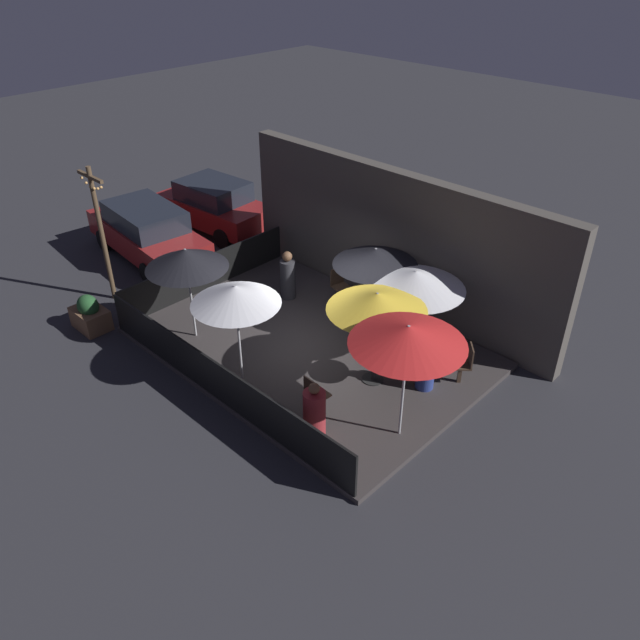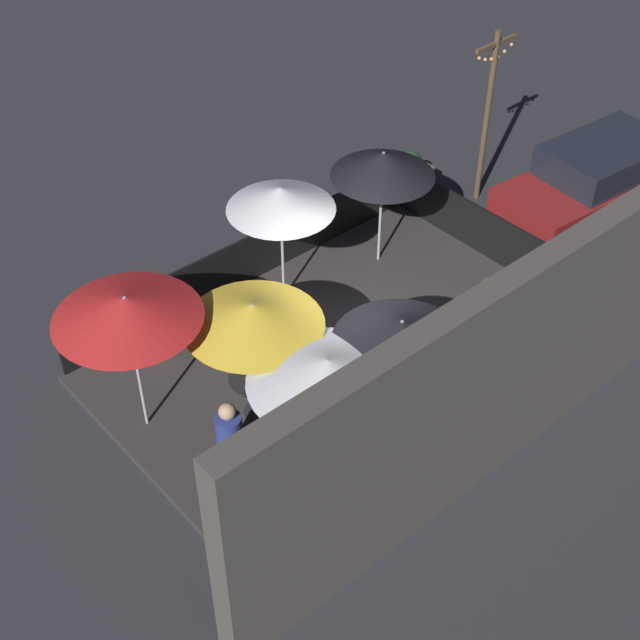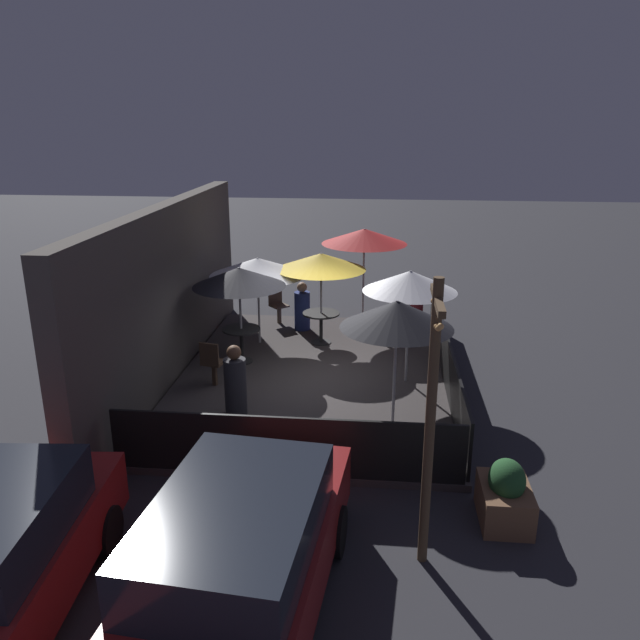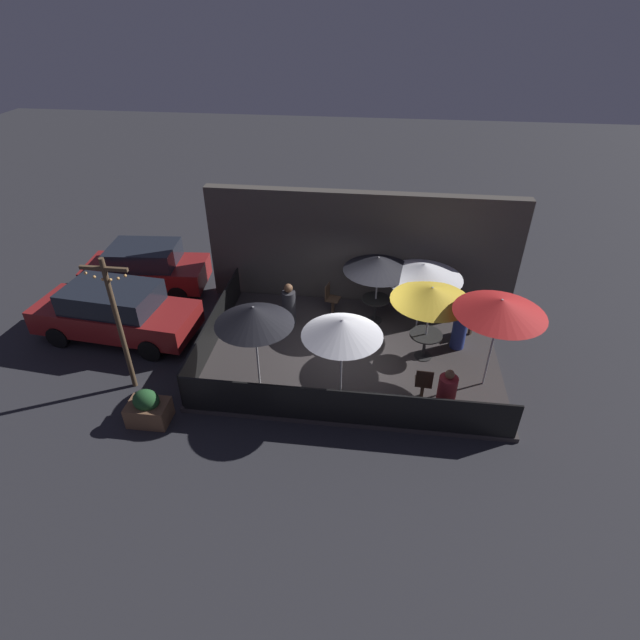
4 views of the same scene
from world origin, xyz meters
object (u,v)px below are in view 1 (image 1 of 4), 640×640
object	(u,v)px
dining_table_1	(374,357)
patio_umbrella_3	(415,280)
patio_chair_2	(315,395)
parked_car_1	(214,205)
patio_umbrella_2	(235,295)
patio_umbrella_4	(408,335)
patio_umbrella_5	(186,258)
patio_umbrella_1	(377,301)
patron_1	(426,366)
patio_chair_1	(464,363)
parked_car_0	(147,232)
patron_2	(288,277)
patio_umbrella_0	(376,256)
dining_table_0	(373,305)
patio_chair_0	(340,285)
patron_0	(314,415)
light_post	(101,228)
planter_box	(90,314)

from	to	relation	value
dining_table_1	patio_umbrella_3	bearing A→B (deg)	94.93
patio_chair_2	parked_car_1	bearing A→B (deg)	67.62
dining_table_1	patio_chair_2	size ratio (longest dim) A/B	0.95
patio_umbrella_2	patio_umbrella_3	distance (m)	3.89
patio_umbrella_4	dining_table_1	world-z (taller)	patio_umbrella_4
patio_umbrella_5	parked_car_1	size ratio (longest dim) A/B	0.58
patio_umbrella_1	patio_umbrella_4	world-z (taller)	patio_umbrella_4
dining_table_1	patron_1	xyz separation A→B (m)	(0.95, 0.56, -0.05)
patio_chair_1	parked_car_0	distance (m)	10.11
patio_umbrella_5	patron_2	xyz separation A→B (m)	(0.27, 2.78, -1.46)
patio_umbrella_0	patron_1	bearing A→B (deg)	-24.10
dining_table_0	patio_chair_2	size ratio (longest dim) A/B	0.90
dining_table_0	patio_chair_0	xyz separation A→B (m)	(-1.34, 0.29, -0.08)
patio_umbrella_1	dining_table_1	xyz separation A→B (m)	(-0.00, -0.00, -1.37)
patio_umbrella_0	patron_0	world-z (taller)	patio_umbrella_0
patio_chair_0	patron_0	size ratio (longest dim) A/B	0.72
patio_umbrella_1	light_post	xyz separation A→B (m)	(-7.29, -1.95, -0.06)
patio_umbrella_4	patio_chair_0	world-z (taller)	patio_umbrella_4
patron_1	parked_car_0	size ratio (longest dim) A/B	0.26
patron_1	patio_umbrella_1	bearing A→B (deg)	152.51
dining_table_1	patio_chair_2	distance (m)	1.66
planter_box	patio_umbrella_3	bearing A→B (deg)	35.89
patio_chair_2	patio_umbrella_0	bearing A→B (deg)	24.93
parked_car_0	patio_umbrella_5	bearing A→B (deg)	-15.11
patio_umbrella_0	planter_box	distance (m)	7.07
patio_chair_1	patio_umbrella_1	bearing A→B (deg)	0.00
patio_chair_1	planter_box	size ratio (longest dim) A/B	0.99
light_post	parked_car_1	world-z (taller)	light_post
patio_umbrella_0	parked_car_1	xyz separation A→B (m)	(-7.44, 1.04, -1.18)
patron_0	patron_2	xyz separation A→B (m)	(-4.21, 3.31, 0.01)
patio_chair_2	patio_umbrella_2	bearing A→B (deg)	101.61
patron_0	parked_car_0	distance (m)	9.23
patio_umbrella_1	patio_umbrella_2	distance (m)	2.82
patio_umbrella_0	patio_umbrella_3	size ratio (longest dim) A/B	0.95
dining_table_0	light_post	size ratio (longest dim) A/B	0.23
patio_umbrella_2	patio_chair_0	size ratio (longest dim) A/B	2.42
patron_0	patron_1	size ratio (longest dim) A/B	1.08
patio_umbrella_3	dining_table_1	xyz separation A→B (m)	(0.12, -1.45, -1.25)
patio_umbrella_2	patio_umbrella_3	xyz separation A→B (m)	(1.94, 3.36, -0.24)
patron_1	planter_box	size ratio (longest dim) A/B	1.30
planter_box	dining_table_1	bearing A→B (deg)	25.80
patio_umbrella_4	patio_umbrella_2	bearing A→B (deg)	-164.33
patron_0	light_post	size ratio (longest dim) A/B	0.36
patio_umbrella_2	patio_umbrella_0	bearing A→B (deg)	78.61
patio_umbrella_3	dining_table_0	size ratio (longest dim) A/B	2.71
patio_umbrella_1	dining_table_0	world-z (taller)	patio_umbrella_1
patio_chair_1	dining_table_1	bearing A→B (deg)	-0.00
patio_umbrella_1	patron_0	world-z (taller)	patio_umbrella_1
patio_umbrella_4	dining_table_0	xyz separation A→B (m)	(-2.81, 2.53, -1.69)
patio_umbrella_3	light_post	bearing A→B (deg)	-154.64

